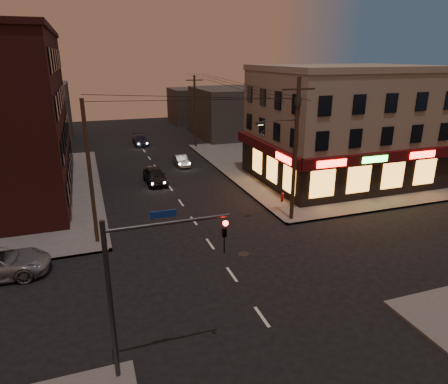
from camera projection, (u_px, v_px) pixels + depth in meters
name	position (u px, v px, depth m)	size (l,w,h in m)	color
ground	(232.00, 274.00, 22.00)	(120.00, 120.00, 0.00)	black
sidewalk_ne	(324.00, 163.00, 44.57)	(24.00, 28.00, 0.15)	#514F4C
pizza_building	(342.00, 125.00, 37.24)	(15.85, 12.85, 10.50)	gray
bg_building_ne_a	(231.00, 112.00, 59.18)	(10.00, 12.00, 7.00)	#3F3D3A
bg_building_nw	(35.00, 114.00, 54.16)	(9.00, 10.00, 8.00)	#3F3D3A
bg_building_ne_b	(194.00, 106.00, 71.22)	(8.00, 8.00, 6.00)	#3F3D3A
utility_pole_main	(294.00, 143.00, 27.41)	(4.20, 0.44, 10.00)	#382619
utility_pole_far	(195.00, 112.00, 51.20)	(0.26, 0.26, 9.00)	#382619
utility_pole_west	(90.00, 174.00, 24.18)	(0.24, 0.24, 9.00)	#382619
traffic_signal	(139.00, 276.00, 13.91)	(4.49, 0.32, 6.47)	#333538
sedan_near	(155.00, 176.00, 37.54)	(1.79, 4.45, 1.51)	black
sedan_mid	(181.00, 161.00, 43.62)	(1.23, 3.53, 1.16)	slate
sedan_far	(140.00, 140.00, 53.74)	(1.82, 4.49, 1.30)	black
fire_hydrant	(282.00, 197.00, 32.50)	(0.32, 0.32, 0.75)	maroon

